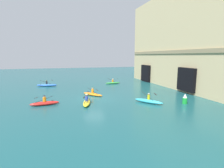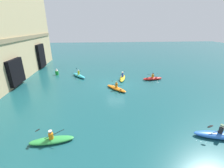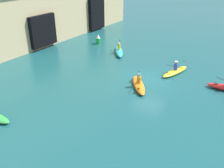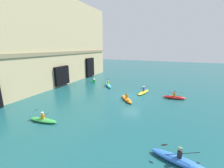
# 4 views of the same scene
# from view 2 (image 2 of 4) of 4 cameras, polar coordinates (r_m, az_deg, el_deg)

# --- Properties ---
(ground_plane) EXTENTS (120.00, 120.00, 0.00)m
(ground_plane) POSITION_cam_2_polar(r_m,az_deg,el_deg) (21.37, 1.52, -0.26)
(ground_plane) COLOR #195156
(kayak_red) EXTENTS (1.03, 3.15, 1.11)m
(kayak_red) POSITION_cam_2_polar(r_m,az_deg,el_deg) (24.02, 15.18, 2.09)
(kayak_red) COLOR red
(kayak_red) RESTS_ON ground
(kayak_orange) EXTENTS (3.10, 2.68, 1.13)m
(kayak_orange) POSITION_cam_2_polar(r_m,az_deg,el_deg) (19.65, 1.67, -1.54)
(kayak_orange) COLOR orange
(kayak_orange) RESTS_ON ground
(kayak_blue) EXTENTS (1.62, 3.69, 1.20)m
(kayak_blue) POSITION_cam_2_polar(r_m,az_deg,el_deg) (14.24, 35.72, -15.49)
(kayak_blue) COLOR blue
(kayak_blue) RESTS_ON ground
(kayak_cyan) EXTENTS (3.25, 2.68, 1.32)m
(kayak_cyan) POSITION_cam_2_polar(r_m,az_deg,el_deg) (25.19, -12.51, 3.20)
(kayak_cyan) COLOR #33B2C6
(kayak_cyan) RESTS_ON ground
(kayak_yellow) EXTENTS (3.49, 1.54, 1.15)m
(kayak_yellow) POSITION_cam_2_polar(r_m,az_deg,el_deg) (23.65, 4.02, 2.44)
(kayak_yellow) COLOR yellow
(kayak_yellow) RESTS_ON ground
(kayak_green) EXTENTS (1.10, 3.17, 1.19)m
(kayak_green) POSITION_cam_2_polar(r_m,az_deg,el_deg) (12.24, -21.98, -19.13)
(kayak_green) COLOR green
(kayak_green) RESTS_ON ground
(marker_buoy) EXTENTS (0.53, 0.53, 1.16)m
(marker_buoy) POSITION_cam_2_polar(r_m,az_deg,el_deg) (27.26, -20.29, 4.39)
(marker_buoy) COLOR green
(marker_buoy) RESTS_ON ground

